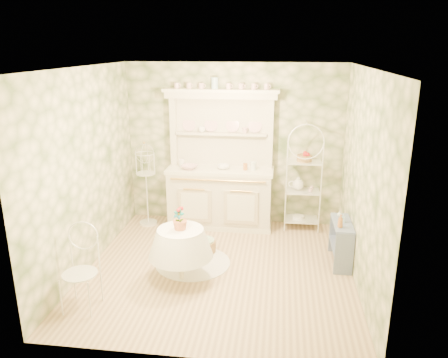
# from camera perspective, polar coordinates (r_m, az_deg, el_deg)

# --- Properties ---
(floor) EXTENTS (3.60, 3.60, 0.00)m
(floor) POSITION_cam_1_polar(r_m,az_deg,el_deg) (6.14, -0.62, -11.69)
(floor) COLOR tan
(floor) RESTS_ON ground
(ceiling) EXTENTS (3.60, 3.60, 0.00)m
(ceiling) POSITION_cam_1_polar(r_m,az_deg,el_deg) (5.39, -0.71, 14.34)
(ceiling) COLOR white
(ceiling) RESTS_ON floor
(wall_left) EXTENTS (3.60, 3.60, 0.00)m
(wall_left) POSITION_cam_1_polar(r_m,az_deg,el_deg) (6.13, -17.57, 1.06)
(wall_left) COLOR beige
(wall_left) RESTS_ON floor
(wall_right) EXTENTS (3.60, 3.60, 0.00)m
(wall_right) POSITION_cam_1_polar(r_m,az_deg,el_deg) (5.66, 17.68, -0.24)
(wall_right) COLOR beige
(wall_right) RESTS_ON floor
(wall_back) EXTENTS (3.60, 3.60, 0.00)m
(wall_back) POSITION_cam_1_polar(r_m,az_deg,el_deg) (7.35, 1.31, 4.46)
(wall_back) COLOR beige
(wall_back) RESTS_ON floor
(wall_front) EXTENTS (3.60, 3.60, 0.00)m
(wall_front) POSITION_cam_1_polar(r_m,az_deg,el_deg) (3.95, -4.34, -6.99)
(wall_front) COLOR beige
(wall_front) RESTS_ON floor
(kitchen_dresser) EXTENTS (1.87, 0.61, 2.29)m
(kitchen_dresser) POSITION_cam_1_polar(r_m,az_deg,el_deg) (7.15, -0.53, 2.41)
(kitchen_dresser) COLOR beige
(kitchen_dresser) RESTS_ON floor
(bakers_rack) EXTENTS (0.52, 0.38, 1.66)m
(bakers_rack) POSITION_cam_1_polar(r_m,az_deg,el_deg) (7.28, 10.29, -0.20)
(bakers_rack) COLOR white
(bakers_rack) RESTS_ON floor
(side_shelf) EXTENTS (0.29, 0.73, 0.62)m
(side_shelf) POSITION_cam_1_polar(r_m,az_deg,el_deg) (6.40, 15.02, -8.01)
(side_shelf) COLOR slate
(side_shelf) RESTS_ON floor
(round_table) EXTENTS (0.65, 0.65, 0.66)m
(round_table) POSITION_cam_1_polar(r_m,az_deg,el_deg) (5.79, -5.63, -10.05)
(round_table) COLOR white
(round_table) RESTS_ON floor
(cafe_chair) EXTENTS (0.42, 0.42, 0.83)m
(cafe_chair) POSITION_cam_1_polar(r_m,az_deg,el_deg) (5.39, -18.27, -11.97)
(cafe_chair) COLOR white
(cafe_chair) RESTS_ON floor
(birdcage_stand) EXTENTS (0.36, 0.36, 1.41)m
(birdcage_stand) POSITION_cam_1_polar(r_m,az_deg,el_deg) (7.45, -10.10, -0.78)
(birdcage_stand) COLOR white
(birdcage_stand) RESTS_ON floor
(floor_basket) EXTENTS (0.38, 0.38, 0.22)m
(floor_basket) POSITION_cam_1_polar(r_m,az_deg,el_deg) (6.57, -2.57, -8.61)
(floor_basket) COLOR #A8804C
(floor_basket) RESTS_ON floor
(lace_rug) EXTENTS (1.24, 1.24, 0.01)m
(lace_rug) POSITION_cam_1_polar(r_m,az_deg,el_deg) (6.31, -4.08, -10.85)
(lace_rug) COLOR white
(lace_rug) RESTS_ON floor
(bowl_floral) EXTENTS (0.33, 0.33, 0.07)m
(bowl_floral) POSITION_cam_1_polar(r_m,az_deg,el_deg) (7.19, -4.54, 1.37)
(bowl_floral) COLOR white
(bowl_floral) RESTS_ON kitchen_dresser
(bowl_white) EXTENTS (0.28, 0.28, 0.07)m
(bowl_white) POSITION_cam_1_polar(r_m,az_deg,el_deg) (7.17, -0.08, 1.40)
(bowl_white) COLOR white
(bowl_white) RESTS_ON kitchen_dresser
(cup_left) EXTENTS (0.15, 0.15, 0.09)m
(cup_left) POSITION_cam_1_polar(r_m,az_deg,el_deg) (7.25, -2.91, 6.37)
(cup_left) COLOR white
(cup_left) RESTS_ON kitchen_dresser
(cup_right) EXTENTS (0.11, 0.11, 0.09)m
(cup_right) POSITION_cam_1_polar(r_m,az_deg,el_deg) (7.16, 2.75, 6.23)
(cup_right) COLOR white
(cup_right) RESTS_ON kitchen_dresser
(potted_geranium) EXTENTS (0.16, 0.13, 0.28)m
(potted_geranium) POSITION_cam_1_polar(r_m,az_deg,el_deg) (5.54, -5.91, -5.39)
(potted_geranium) COLOR #3F7238
(potted_geranium) RESTS_ON round_table
(bottle_amber) EXTENTS (0.09, 0.09, 0.18)m
(bottle_amber) POSITION_cam_1_polar(r_m,az_deg,el_deg) (6.07, 14.94, -5.54)
(bottle_amber) COLOR #AD692D
(bottle_amber) RESTS_ON side_shelf
(bottle_blue) EXTENTS (0.06, 0.06, 0.12)m
(bottle_blue) POSITION_cam_1_polar(r_m,az_deg,el_deg) (6.27, 15.32, -5.14)
(bottle_blue) COLOR #96BCCC
(bottle_blue) RESTS_ON side_shelf
(bottle_glass) EXTENTS (0.07, 0.07, 0.09)m
(bottle_glass) POSITION_cam_1_polar(r_m,az_deg,el_deg) (6.45, 14.87, -4.50)
(bottle_glass) COLOR silver
(bottle_glass) RESTS_ON side_shelf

